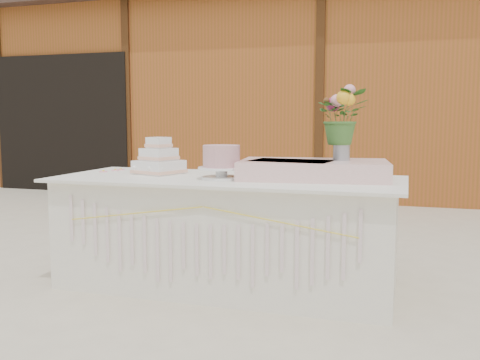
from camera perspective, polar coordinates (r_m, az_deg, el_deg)
ground at (r=3.86m, az=-1.36°, el=-11.17°), size 80.00×80.00×0.00m
barn at (r=9.56m, az=10.36°, el=9.44°), size 12.60×4.60×3.30m
cake_table at (r=3.76m, az=-1.40°, el=-5.56°), size 2.40×1.00×0.77m
wedding_cake at (r=3.99m, az=-8.64°, el=1.98°), size 0.38×0.38×0.27m
pink_cake_stand at (r=3.60m, az=-1.99°, el=2.13°), size 0.32×0.32×0.23m
satin_runner at (r=3.65m, az=7.85°, el=1.10°), size 1.05×0.69×0.12m
flower_vase at (r=3.68m, az=10.77°, el=3.27°), size 0.11×0.11×0.16m
bouquet at (r=3.68m, az=10.86°, el=7.39°), size 0.40×0.36×0.37m
loose_flowers at (r=4.26m, az=-14.18°, el=1.00°), size 0.16×0.31×0.02m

